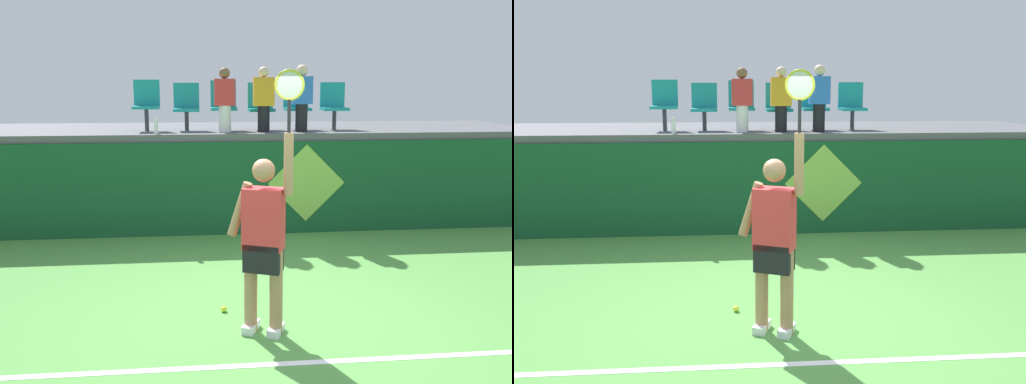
% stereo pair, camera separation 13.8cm
% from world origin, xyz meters
% --- Properties ---
extents(ground_plane, '(40.00, 40.00, 0.00)m').
position_xyz_m(ground_plane, '(0.00, 0.00, 0.00)').
color(ground_plane, '#519342').
extents(court_back_wall, '(10.55, 0.20, 1.52)m').
position_xyz_m(court_back_wall, '(0.00, 3.54, 0.76)').
color(court_back_wall, '#144C28').
rests_on(court_back_wall, ground_plane).
extents(spectator_platform, '(10.55, 2.81, 0.12)m').
position_xyz_m(spectator_platform, '(0.00, 4.90, 1.58)').
color(spectator_platform, '#56565B').
rests_on(spectator_platform, court_back_wall).
extents(court_baseline_stripe, '(9.50, 0.08, 0.01)m').
position_xyz_m(court_baseline_stripe, '(0.00, -0.87, 0.00)').
color(court_baseline_stripe, white).
rests_on(court_baseline_stripe, ground_plane).
extents(tennis_player, '(0.71, 0.39, 2.56)m').
position_xyz_m(tennis_player, '(-0.15, -0.22, 0.98)').
color(tennis_player, white).
rests_on(tennis_player, ground_plane).
extents(tennis_ball, '(0.07, 0.07, 0.07)m').
position_xyz_m(tennis_ball, '(-0.52, 0.33, 0.03)').
color(tennis_ball, '#D1E533').
rests_on(tennis_ball, ground_plane).
extents(water_bottle, '(0.07, 0.07, 0.26)m').
position_xyz_m(water_bottle, '(-1.43, 3.64, 1.77)').
color(water_bottle, white).
rests_on(water_bottle, spectator_platform).
extents(stadium_chair_0, '(0.44, 0.42, 0.86)m').
position_xyz_m(stadium_chair_0, '(-1.63, 4.32, 2.11)').
color(stadium_chair_0, '#38383D').
rests_on(stadium_chair_0, spectator_platform).
extents(stadium_chair_1, '(0.44, 0.42, 0.81)m').
position_xyz_m(stadium_chair_1, '(-0.96, 4.32, 2.07)').
color(stadium_chair_1, '#38383D').
rests_on(stadium_chair_1, spectator_platform).
extents(stadium_chair_2, '(0.44, 0.42, 0.85)m').
position_xyz_m(stadium_chair_2, '(-0.32, 4.33, 2.09)').
color(stadium_chair_2, '#38383D').
rests_on(stadium_chair_2, spectator_platform).
extents(stadium_chair_3, '(0.44, 0.42, 0.81)m').
position_xyz_m(stadium_chair_3, '(0.33, 4.33, 2.07)').
color(stadium_chair_3, '#38383D').
rests_on(stadium_chair_3, spectator_platform).
extents(stadium_chair_4, '(0.44, 0.42, 0.75)m').
position_xyz_m(stadium_chair_4, '(0.95, 4.32, 2.06)').
color(stadium_chair_4, '#38383D').
rests_on(stadium_chair_4, spectator_platform).
extents(stadium_chair_5, '(0.44, 0.42, 0.82)m').
position_xyz_m(stadium_chair_5, '(1.61, 4.33, 2.08)').
color(stadium_chair_5, '#38383D').
rests_on(stadium_chair_5, spectator_platform).
extents(spectator_0, '(0.34, 0.20, 1.07)m').
position_xyz_m(spectator_0, '(0.33, 3.92, 2.19)').
color(spectator_0, black).
rests_on(spectator_0, spectator_platform).
extents(spectator_1, '(0.34, 0.20, 1.05)m').
position_xyz_m(spectator_1, '(-0.32, 3.90, 2.18)').
color(spectator_1, white).
rests_on(spectator_1, spectator_platform).
extents(spectator_2, '(0.34, 0.20, 1.10)m').
position_xyz_m(spectator_2, '(0.95, 3.86, 2.21)').
color(spectator_2, black).
rests_on(spectator_2, spectator_platform).
extents(wall_signage_mount, '(1.27, 0.01, 1.47)m').
position_xyz_m(wall_signage_mount, '(0.97, 3.44, 0.00)').
color(wall_signage_mount, '#144C28').
rests_on(wall_signage_mount, ground_plane).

